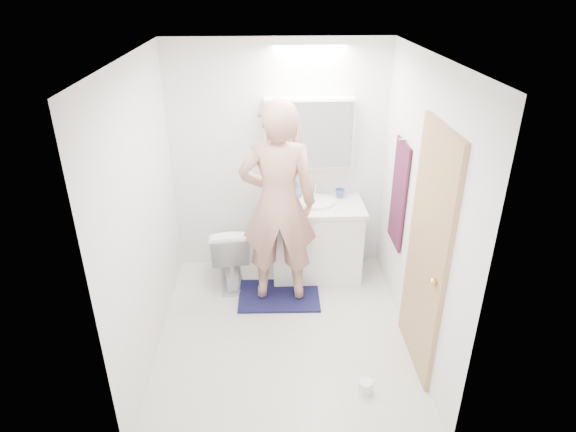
{
  "coord_description": "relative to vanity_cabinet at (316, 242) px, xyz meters",
  "views": [
    {
      "loc": [
        -0.12,
        -3.5,
        2.9
      ],
      "look_at": [
        0.05,
        0.25,
        1.05
      ],
      "focal_mm": 30.5,
      "sensor_mm": 36.0,
      "label": 1
    }
  ],
  "objects": [
    {
      "name": "toilet",
      "position": [
        -0.9,
        -0.11,
        -0.04
      ],
      "size": [
        0.46,
        0.72,
        0.7
      ],
      "primitive_type": "imported",
      "rotation": [
        0.0,
        0.0,
        3.25
      ],
      "color": "white",
      "rests_on": "floor"
    },
    {
      "name": "soap_bottle_a",
      "position": [
        -0.33,
        0.15,
        0.55
      ],
      "size": [
        0.1,
        0.1,
        0.24
      ],
      "primitive_type": "imported",
      "rotation": [
        0.0,
        0.0,
        -0.04
      ],
      "color": "#CAB883",
      "rests_on": "countertop"
    },
    {
      "name": "door",
      "position": [
        0.7,
        -1.31,
        0.61
      ],
      "size": [
        0.04,
        0.8,
        2.0
      ],
      "primitive_type": "cube",
      "color": "tan",
      "rests_on": "wall_right"
    },
    {
      "name": "countertop",
      "position": [
        0.0,
        -0.0,
        0.41
      ],
      "size": [
        0.95,
        0.58,
        0.04
      ],
      "primitive_type": "cube",
      "color": "white",
      "rests_on": "vanity_cabinet"
    },
    {
      "name": "soap_bottle_b",
      "position": [
        -0.2,
        0.18,
        0.51
      ],
      "size": [
        0.11,
        0.11,
        0.17
      ],
      "primitive_type": "imported",
      "rotation": [
        0.0,
        0.0,
        -0.76
      ],
      "color": "#5D8FC7",
      "rests_on": "countertop"
    },
    {
      "name": "ceiling",
      "position": [
        -0.38,
        -0.96,
        2.01
      ],
      "size": [
        2.5,
        2.5,
        0.0
      ],
      "primitive_type": "plane",
      "rotation": [
        3.14,
        0.0,
        0.0
      ],
      "color": "white",
      "rests_on": "floor"
    },
    {
      "name": "mirror_panel",
      "position": [
        -0.08,
        0.13,
        1.11
      ],
      "size": [
        0.84,
        0.01,
        0.66
      ],
      "primitive_type": "cube",
      "color": "silver",
      "rests_on": "medicine_cabinet"
    },
    {
      "name": "faucet",
      "position": [
        0.0,
        0.22,
        0.51
      ],
      "size": [
        0.02,
        0.02,
        0.16
      ],
      "primitive_type": "cylinder",
      "color": "silver",
      "rests_on": "countertop"
    },
    {
      "name": "bath_rug",
      "position": [
        -0.4,
        -0.41,
        -0.38
      ],
      "size": [
        0.81,
        0.57,
        0.02
      ],
      "primitive_type": "cube",
      "rotation": [
        0.0,
        0.0,
        -0.02
      ],
      "color": "#13183D",
      "rests_on": "floor"
    },
    {
      "name": "wall_right",
      "position": [
        0.72,
        -0.96,
        0.81
      ],
      "size": [
        0.0,
        2.5,
        2.5
      ],
      "primitive_type": "plane",
      "rotation": [
        1.57,
        0.0,
        -1.57
      ],
      "color": "white",
      "rests_on": "floor"
    },
    {
      "name": "toothbrush_cup",
      "position": [
        0.25,
        0.16,
        0.48
      ],
      "size": [
        0.13,
        0.13,
        0.09
      ],
      "primitive_type": "imported",
      "rotation": [
        0.0,
        0.0,
        0.39
      ],
      "color": "#3A5EAF",
      "rests_on": "countertop"
    },
    {
      "name": "towel_hook",
      "position": [
        0.69,
        -0.41,
        1.23
      ],
      "size": [
        0.07,
        0.02,
        0.02
      ],
      "primitive_type": "cylinder",
      "rotation": [
        0.0,
        1.57,
        0.0
      ],
      "color": "silver",
      "rests_on": "wall_right"
    },
    {
      "name": "floor",
      "position": [
        -0.38,
        -0.96,
        -0.39
      ],
      "size": [
        2.5,
        2.5,
        0.0
      ],
      "primitive_type": "plane",
      "color": "silver",
      "rests_on": "ground"
    },
    {
      "name": "wall_back",
      "position": [
        -0.38,
        0.29,
        0.81
      ],
      "size": [
        2.5,
        0.0,
        2.5
      ],
      "primitive_type": "plane",
      "rotation": [
        1.57,
        0.0,
        0.0
      ],
      "color": "white",
      "rests_on": "floor"
    },
    {
      "name": "towel",
      "position": [
        0.7,
        -0.41,
        0.71
      ],
      "size": [
        0.02,
        0.42,
        1.0
      ],
      "primitive_type": "cube",
      "color": "#12143A",
      "rests_on": "wall_right"
    },
    {
      "name": "wall_left",
      "position": [
        -1.48,
        -0.96,
        0.81
      ],
      "size": [
        0.0,
        2.5,
        2.5
      ],
      "primitive_type": "plane",
      "rotation": [
        1.57,
        0.0,
        1.57
      ],
      "color": "white",
      "rests_on": "floor"
    },
    {
      "name": "toilet_paper_roll",
      "position": [
        0.23,
        -1.69,
        -0.34
      ],
      "size": [
        0.11,
        0.11,
        0.1
      ],
      "primitive_type": "cylinder",
      "color": "white",
      "rests_on": "floor"
    },
    {
      "name": "wall_front",
      "position": [
        -0.38,
        -2.21,
        0.81
      ],
      "size": [
        2.5,
        0.0,
        2.5
      ],
      "primitive_type": "plane",
      "rotation": [
        -1.57,
        0.0,
        0.0
      ],
      "color": "white",
      "rests_on": "floor"
    },
    {
      "name": "medicine_cabinet",
      "position": [
        -0.08,
        0.21,
        1.11
      ],
      "size": [
        0.88,
        0.14,
        0.7
      ],
      "primitive_type": "cube",
      "color": "white",
      "rests_on": "wall_back"
    },
    {
      "name": "door_knob",
      "position": [
        0.66,
        -1.61,
        0.56
      ],
      "size": [
        0.06,
        0.06,
        0.06
      ],
      "primitive_type": "sphere",
      "color": "gold",
      "rests_on": "door"
    },
    {
      "name": "sink_basin",
      "position": [
        0.0,
        0.03,
        0.45
      ],
      "size": [
        0.36,
        0.36,
        0.03
      ],
      "primitive_type": "cylinder",
      "color": "white",
      "rests_on": "countertop"
    },
    {
      "name": "person",
      "position": [
        -0.4,
        -0.41,
        0.63
      ],
      "size": [
        0.72,
        0.48,
        1.95
      ],
      "primitive_type": "imported",
      "rotation": [
        0.0,
        0.0,
        3.12
      ],
      "color": "tan",
      "rests_on": "bath_rug"
    },
    {
      "name": "vanity_cabinet",
      "position": [
        0.0,
        0.0,
        0.0
      ],
      "size": [
        0.9,
        0.55,
        0.78
      ],
      "primitive_type": "cube",
      "color": "white",
      "rests_on": "floor"
    }
  ]
}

